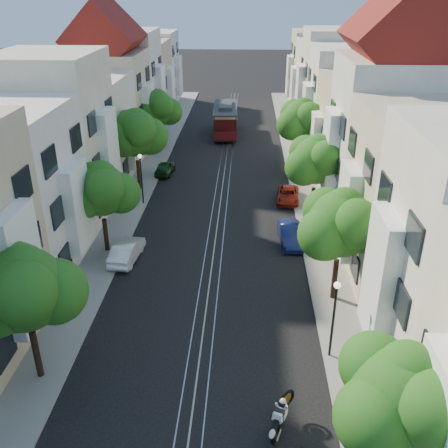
# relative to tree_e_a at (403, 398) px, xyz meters

# --- Properties ---
(ground) EXTENTS (200.00, 200.00, 0.00)m
(ground) POSITION_rel_tree_e_a_xyz_m (-7.26, 31.02, -4.40)
(ground) COLOR black
(ground) RESTS_ON ground
(sidewalk_east) EXTENTS (2.50, 80.00, 0.12)m
(sidewalk_east) POSITION_rel_tree_e_a_xyz_m (-0.01, 31.02, -4.34)
(sidewalk_east) COLOR gray
(sidewalk_east) RESTS_ON ground
(sidewalk_west) EXTENTS (2.50, 80.00, 0.12)m
(sidewalk_west) POSITION_rel_tree_e_a_xyz_m (-14.51, 31.02, -4.34)
(sidewalk_west) COLOR gray
(sidewalk_west) RESTS_ON ground
(rail_left) EXTENTS (0.06, 80.00, 0.02)m
(rail_left) POSITION_rel_tree_e_a_xyz_m (-7.81, 31.02, -4.39)
(rail_left) COLOR gray
(rail_left) RESTS_ON ground
(rail_slot) EXTENTS (0.06, 80.00, 0.02)m
(rail_slot) POSITION_rel_tree_e_a_xyz_m (-7.26, 31.02, -4.39)
(rail_slot) COLOR gray
(rail_slot) RESTS_ON ground
(rail_right) EXTENTS (0.06, 80.00, 0.02)m
(rail_right) POSITION_rel_tree_e_a_xyz_m (-6.71, 31.02, -4.39)
(rail_right) COLOR gray
(rail_right) RESTS_ON ground
(lane_line) EXTENTS (0.08, 80.00, 0.01)m
(lane_line) POSITION_rel_tree_e_a_xyz_m (-7.26, 31.02, -4.40)
(lane_line) COLOR tan
(lane_line) RESTS_ON ground
(townhouses_east) EXTENTS (7.75, 72.00, 12.00)m
(townhouses_east) POSITION_rel_tree_e_a_xyz_m (4.61, 30.94, 0.79)
(townhouses_east) COLOR beige
(townhouses_east) RESTS_ON ground
(townhouses_west) EXTENTS (7.75, 72.00, 11.76)m
(townhouses_west) POSITION_rel_tree_e_a_xyz_m (-19.13, 30.94, 0.68)
(townhouses_west) COLOR silver
(townhouses_west) RESTS_ON ground
(tree_e_a) EXTENTS (4.72, 3.87, 6.27)m
(tree_e_a) POSITION_rel_tree_e_a_xyz_m (0.00, 0.00, 0.00)
(tree_e_a) COLOR black
(tree_e_a) RESTS_ON ground
(tree_e_b) EXTENTS (4.93, 4.08, 6.68)m
(tree_e_b) POSITION_rel_tree_e_a_xyz_m (0.00, 12.00, 0.34)
(tree_e_b) COLOR black
(tree_e_b) RESTS_ON ground
(tree_e_c) EXTENTS (4.84, 3.99, 6.52)m
(tree_e_c) POSITION_rel_tree_e_a_xyz_m (0.00, 23.00, 0.20)
(tree_e_c) COLOR black
(tree_e_c) RESTS_ON ground
(tree_e_d) EXTENTS (5.01, 4.16, 6.85)m
(tree_e_d) POSITION_rel_tree_e_a_xyz_m (0.00, 34.00, 0.47)
(tree_e_d) COLOR black
(tree_e_d) RESTS_ON ground
(tree_w_a) EXTENTS (4.93, 4.08, 6.68)m
(tree_w_a) POSITION_rel_tree_e_a_xyz_m (-14.40, 5.00, 0.34)
(tree_w_a) COLOR black
(tree_w_a) RESTS_ON ground
(tree_w_b) EXTENTS (4.72, 3.87, 6.27)m
(tree_w_b) POSITION_rel_tree_e_a_xyz_m (-14.40, 17.00, 0.00)
(tree_w_b) COLOR black
(tree_w_b) RESTS_ON ground
(tree_w_c) EXTENTS (5.13, 4.28, 7.09)m
(tree_w_c) POSITION_rel_tree_e_a_xyz_m (-14.40, 28.00, 0.67)
(tree_w_c) COLOR black
(tree_w_c) RESTS_ON ground
(tree_w_d) EXTENTS (4.84, 3.99, 6.52)m
(tree_w_d) POSITION_rel_tree_e_a_xyz_m (-14.40, 39.00, 0.20)
(tree_w_d) COLOR black
(tree_w_d) RESTS_ON ground
(lamp_east) EXTENTS (0.32, 0.32, 4.16)m
(lamp_east) POSITION_rel_tree_e_a_xyz_m (-0.96, 7.02, -1.55)
(lamp_east) COLOR black
(lamp_east) RESTS_ON ground
(lamp_west) EXTENTS (0.32, 0.32, 4.16)m
(lamp_west) POSITION_rel_tree_e_a_xyz_m (-13.56, 25.02, -1.55)
(lamp_west) COLOR black
(lamp_west) RESTS_ON ground
(sportbike_rider) EXTENTS (1.11, 2.00, 1.50)m
(sportbike_rider) POSITION_rel_tree_e_a_xyz_m (-3.61, 2.50, -3.55)
(sportbike_rider) COLOR black
(sportbike_rider) RESTS_ON ground
(cable_car) EXTENTS (3.07, 8.88, 3.38)m
(cable_car) POSITION_rel_tree_e_a_xyz_m (-7.76, 46.33, -2.40)
(cable_car) COLOR black
(cable_car) RESTS_ON ground
(parked_car_e_mid) EXTENTS (1.64, 4.10, 1.33)m
(parked_car_e_mid) POSITION_rel_tree_e_a_xyz_m (-2.02, 18.84, -3.73)
(parked_car_e_mid) COLOR #0D1541
(parked_car_e_mid) RESTS_ON ground
(parked_car_e_far) EXTENTS (2.11, 3.99, 1.07)m
(parked_car_e_far) POSITION_rel_tree_e_a_xyz_m (-1.66, 26.28, -3.86)
(parked_car_e_far) COLOR maroon
(parked_car_e_far) RESTS_ON ground
(parked_car_w_mid) EXTENTS (1.78, 4.10, 1.31)m
(parked_car_w_mid) POSITION_rel_tree_e_a_xyz_m (-12.86, 15.95, -3.74)
(parked_car_w_mid) COLOR silver
(parked_car_w_mid) RESTS_ON ground
(parked_car_w_far) EXTENTS (1.73, 3.73, 1.24)m
(parked_car_w_far) POSITION_rel_tree_e_a_xyz_m (-12.86, 32.27, -3.78)
(parked_car_w_far) COLOR #163717
(parked_car_w_far) RESTS_ON ground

